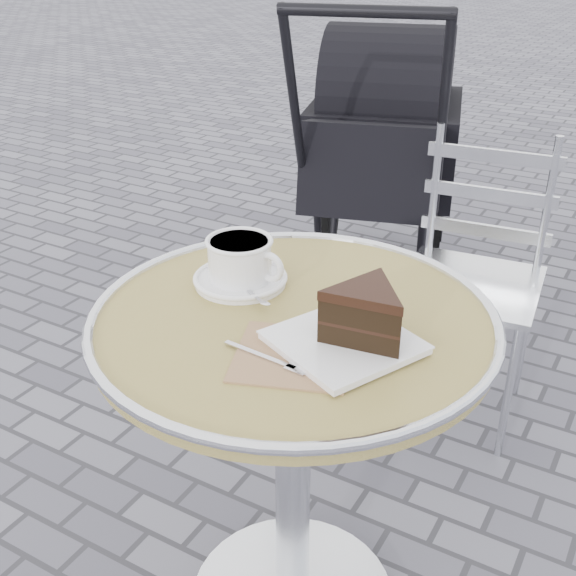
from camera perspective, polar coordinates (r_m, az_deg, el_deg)
The scene contains 5 objects.
cafe_table at distance 1.35m, azimuth 0.41°, elevation -8.28°, with size 0.72×0.72×0.74m.
cappuccino_set at distance 1.35m, azimuth -3.75°, elevation 1.88°, with size 0.19×0.17×0.09m.
cake_plate_set at distance 1.15m, azimuth 5.63°, elevation -2.58°, with size 0.32×0.31×0.11m.
bistro_chair at distance 2.12m, azimuth 14.91°, elevation 3.28°, with size 0.41×0.41×0.83m.
baby_stroller at distance 2.79m, azimuth 7.31°, elevation 9.84°, with size 0.79×1.19×1.14m.
Camera 1 is at (0.53, -0.95, 1.36)m, focal length 45.00 mm.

